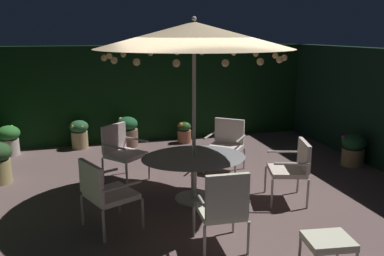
# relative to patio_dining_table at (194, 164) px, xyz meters

# --- Properties ---
(ground_plane) EXTENTS (7.95, 7.89, 0.02)m
(ground_plane) POSITION_rel_patio_dining_table_xyz_m (0.11, 0.02, -0.59)
(ground_plane) COLOR brown
(hedge_backdrop_rear) EXTENTS (7.95, 0.30, 2.28)m
(hedge_backdrop_rear) POSITION_rel_patio_dining_table_xyz_m (0.11, 3.82, 0.56)
(hedge_backdrop_rear) COLOR black
(hedge_backdrop_rear) RESTS_ON ground_plane
(patio_dining_table) EXTENTS (1.63, 1.31, 0.71)m
(patio_dining_table) POSITION_rel_patio_dining_table_xyz_m (0.00, 0.00, 0.00)
(patio_dining_table) COLOR #BBB1A3
(patio_dining_table) RESTS_ON ground_plane
(patio_umbrella) EXTENTS (2.89, 2.89, 2.79)m
(patio_umbrella) POSITION_rel_patio_dining_table_xyz_m (0.00, -0.00, 1.94)
(patio_umbrella) COLOR #B9AEAD
(patio_umbrella) RESTS_ON ground_plane
(patio_chair_north) EXTENTS (0.81, 0.84, 0.96)m
(patio_chair_north) POSITION_rel_patio_dining_table_xyz_m (-1.39, -0.64, -0.02)
(patio_chair_north) COLOR #BBAFA9
(patio_chair_north) RESTS_ON ground_plane
(patio_chair_northeast) EXTENTS (0.59, 0.61, 1.02)m
(patio_chair_northeast) POSITION_rel_patio_dining_table_xyz_m (-0.06, -1.54, -0.00)
(patio_chair_northeast) COLOR #B9B0A6
(patio_chair_northeast) RESTS_ON ground_plane
(patio_chair_east) EXTENTS (0.72, 0.77, 0.95)m
(patio_chair_east) POSITION_rel_patio_dining_table_xyz_m (1.46, -0.43, -0.00)
(patio_chair_east) COLOR #BCAFA8
(patio_chair_east) RESTS_ON ground_plane
(patio_chair_southeast) EXTENTS (0.86, 0.85, 0.96)m
(patio_chair_southeast) POSITION_rel_patio_dining_table_xyz_m (0.97, 1.19, -0.02)
(patio_chair_southeast) COLOR #B4B4AB
(patio_chair_southeast) RESTS_ON ground_plane
(patio_chair_south) EXTENTS (0.84, 0.84, 0.99)m
(patio_chair_south) POSITION_rel_patio_dining_table_xyz_m (-1.01, 1.16, 0.00)
(patio_chair_south) COLOR #B9B5A9
(patio_chair_south) RESTS_ON ground_plane
(ottoman_footrest) EXTENTS (0.55, 0.48, 0.38)m
(ottoman_footrest) POSITION_rel_patio_dining_table_xyz_m (0.93, -2.21, -0.25)
(ottoman_footrest) COLOR #B5B0A4
(ottoman_footrest) RESTS_ON ground_plane
(potted_plant_back_left) EXTENTS (0.46, 0.46, 0.63)m
(potted_plant_back_left) POSITION_rel_patio_dining_table_xyz_m (3.47, 0.78, -0.24)
(potted_plant_back_left) COLOR #8D724C
(potted_plant_back_left) RESTS_ON ground_plane
(potted_plant_left_near) EXTENTS (0.33, 0.33, 0.51)m
(potted_plant_left_near) POSITION_rel_patio_dining_table_xyz_m (0.66, 3.27, -0.32)
(potted_plant_left_near) COLOR #A15D44
(potted_plant_left_near) RESTS_ON ground_plane
(potted_plant_left_far) EXTENTS (0.47, 0.47, 0.64)m
(potted_plant_left_far) POSITION_rel_patio_dining_table_xyz_m (-3.20, 3.27, -0.22)
(potted_plant_left_far) COLOR beige
(potted_plant_left_far) RESTS_ON ground_plane
(potted_plant_back_center) EXTENTS (0.41, 0.41, 0.65)m
(potted_plant_back_center) POSITION_rel_patio_dining_table_xyz_m (-1.75, 3.42, -0.22)
(potted_plant_back_center) COLOR tan
(potted_plant_back_center) RESTS_ON ground_plane
(potted_plant_right_near) EXTENTS (0.47, 0.47, 0.69)m
(potted_plant_right_near) POSITION_rel_patio_dining_table_xyz_m (-0.68, 3.32, -0.23)
(potted_plant_right_near) COLOR #876452
(potted_plant_right_near) RESTS_ON ground_plane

